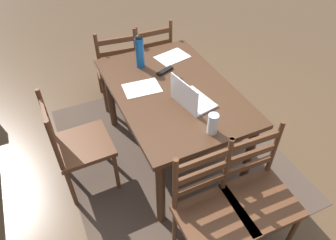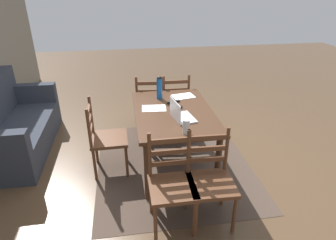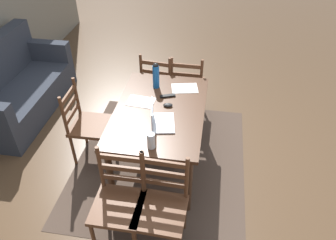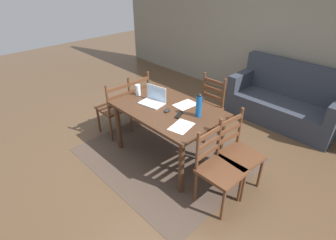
{
  "view_description": "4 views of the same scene",
  "coord_description": "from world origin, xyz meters",
  "px_view_note": "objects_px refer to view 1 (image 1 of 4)",
  "views": [
    {
      "loc": [
        -1.86,
        0.9,
        2.29
      ],
      "look_at": [
        -0.05,
        0.06,
        0.49
      ],
      "focal_mm": 33.15,
      "sensor_mm": 36.0,
      "label": 1
    },
    {
      "loc": [
        -3.17,
        0.57,
        2.23
      ],
      "look_at": [
        0.04,
        0.06,
        0.63
      ],
      "focal_mm": 31.08,
      "sensor_mm": 36.0,
      "label": 2
    },
    {
      "loc": [
        -2.68,
        -0.52,
        2.8
      ],
      "look_at": [
        0.02,
        -0.09,
        0.63
      ],
      "focal_mm": 34.56,
      "sensor_mm": 36.0,
      "label": 3
    },
    {
      "loc": [
        2.2,
        -2.14,
        2.41
      ],
      "look_at": [
        -0.12,
        0.13,
        0.48
      ],
      "focal_mm": 28.26,
      "sensor_mm": 36.0,
      "label": 4
    }
  ],
  "objects_px": {
    "chair_left_far": "(211,216)",
    "laptop": "(190,98)",
    "computer_mouse": "(177,80)",
    "water_bottle": "(140,50)",
    "drinking_glass": "(213,124)",
    "tv_remote": "(165,71)",
    "dining_table": "(172,98)",
    "chair_right_far": "(117,67)",
    "chair_left_near": "(258,195)",
    "chair_far_head": "(78,146)",
    "chair_right_near": "(149,59)"
  },
  "relations": [
    {
      "from": "chair_left_near",
      "to": "water_bottle",
      "type": "relative_size",
      "value": 3.07
    },
    {
      "from": "chair_left_far",
      "to": "tv_remote",
      "type": "relative_size",
      "value": 5.59
    },
    {
      "from": "laptop",
      "to": "computer_mouse",
      "type": "height_order",
      "value": "laptop"
    },
    {
      "from": "chair_left_near",
      "to": "dining_table",
      "type": "bearing_deg",
      "value": 10.79
    },
    {
      "from": "dining_table",
      "to": "chair_left_far",
      "type": "height_order",
      "value": "chair_left_far"
    },
    {
      "from": "chair_far_head",
      "to": "computer_mouse",
      "type": "xyz_separation_m",
      "value": [
        0.07,
        -0.92,
        0.33
      ]
    },
    {
      "from": "water_bottle",
      "to": "tv_remote",
      "type": "bearing_deg",
      "value": -136.94
    },
    {
      "from": "computer_mouse",
      "to": "water_bottle",
      "type": "bearing_deg",
      "value": 21.76
    },
    {
      "from": "chair_left_far",
      "to": "laptop",
      "type": "bearing_deg",
      "value": -16.22
    },
    {
      "from": "dining_table",
      "to": "tv_remote",
      "type": "xyz_separation_m",
      "value": [
        0.25,
        -0.05,
        0.11
      ]
    },
    {
      "from": "dining_table",
      "to": "chair_right_near",
      "type": "relative_size",
      "value": 1.49
    },
    {
      "from": "computer_mouse",
      "to": "drinking_glass",
      "type": "bearing_deg",
      "value": 168.8
    },
    {
      "from": "chair_right_near",
      "to": "chair_left_near",
      "type": "xyz_separation_m",
      "value": [
        -1.99,
        -0.0,
        0.0
      ]
    },
    {
      "from": "laptop",
      "to": "water_bottle",
      "type": "distance_m",
      "value": 0.69
    },
    {
      "from": "laptop",
      "to": "water_bottle",
      "type": "height_order",
      "value": "water_bottle"
    },
    {
      "from": "chair_right_far",
      "to": "tv_remote",
      "type": "height_order",
      "value": "chair_right_far"
    },
    {
      "from": "drinking_glass",
      "to": "computer_mouse",
      "type": "distance_m",
      "value": 0.65
    },
    {
      "from": "dining_table",
      "to": "chair_right_near",
      "type": "distance_m",
      "value": 1.03
    },
    {
      "from": "chair_left_near",
      "to": "tv_remote",
      "type": "bearing_deg",
      "value": 6.62
    },
    {
      "from": "chair_left_far",
      "to": "computer_mouse",
      "type": "relative_size",
      "value": 9.5
    },
    {
      "from": "water_bottle",
      "to": "drinking_glass",
      "type": "bearing_deg",
      "value": -171.74
    },
    {
      "from": "drinking_glass",
      "to": "tv_remote",
      "type": "distance_m",
      "value": 0.83
    },
    {
      "from": "dining_table",
      "to": "drinking_glass",
      "type": "distance_m",
      "value": 0.61
    },
    {
      "from": "chair_right_far",
      "to": "laptop",
      "type": "bearing_deg",
      "value": -169.69
    },
    {
      "from": "chair_left_near",
      "to": "computer_mouse",
      "type": "bearing_deg",
      "value": 6.04
    },
    {
      "from": "laptop",
      "to": "drinking_glass",
      "type": "bearing_deg",
      "value": 179.48
    },
    {
      "from": "chair_left_near",
      "to": "laptop",
      "type": "relative_size",
      "value": 2.68
    },
    {
      "from": "chair_far_head",
      "to": "chair_right_far",
      "type": "bearing_deg",
      "value": -33.08
    },
    {
      "from": "dining_table",
      "to": "chair_left_near",
      "type": "distance_m",
      "value": 1.03
    },
    {
      "from": "computer_mouse",
      "to": "chair_left_near",
      "type": "bearing_deg",
      "value": 179.09
    },
    {
      "from": "water_bottle",
      "to": "tv_remote",
      "type": "xyz_separation_m",
      "value": [
        -0.17,
        -0.16,
        -0.15
      ]
    },
    {
      "from": "chair_right_far",
      "to": "water_bottle",
      "type": "relative_size",
      "value": 3.07
    },
    {
      "from": "water_bottle",
      "to": "computer_mouse",
      "type": "bearing_deg",
      "value": -151.29
    },
    {
      "from": "drinking_glass",
      "to": "computer_mouse",
      "type": "height_order",
      "value": "drinking_glass"
    },
    {
      "from": "chair_far_head",
      "to": "drinking_glass",
      "type": "relative_size",
      "value": 6.07
    },
    {
      "from": "chair_right_far",
      "to": "computer_mouse",
      "type": "bearing_deg",
      "value": -163.78
    },
    {
      "from": "dining_table",
      "to": "chair_left_near",
      "type": "bearing_deg",
      "value": -169.21
    },
    {
      "from": "chair_left_far",
      "to": "tv_remote",
      "type": "xyz_separation_m",
      "value": [
        1.25,
        -0.23,
        0.32
      ]
    },
    {
      "from": "chair_right_near",
      "to": "water_bottle",
      "type": "bearing_deg",
      "value": 151.97
    },
    {
      "from": "chair_far_head",
      "to": "water_bottle",
      "type": "xyz_separation_m",
      "value": [
        0.42,
        -0.72,
        0.47
      ]
    },
    {
      "from": "chair_right_near",
      "to": "chair_left_near",
      "type": "distance_m",
      "value": 1.99
    },
    {
      "from": "chair_left_far",
      "to": "computer_mouse",
      "type": "distance_m",
      "value": 1.15
    },
    {
      "from": "water_bottle",
      "to": "drinking_glass",
      "type": "relative_size",
      "value": 1.98
    },
    {
      "from": "water_bottle",
      "to": "computer_mouse",
      "type": "distance_m",
      "value": 0.43
    },
    {
      "from": "chair_right_far",
      "to": "tv_remote",
      "type": "distance_m",
      "value": 0.85
    },
    {
      "from": "dining_table",
      "to": "computer_mouse",
      "type": "height_order",
      "value": "computer_mouse"
    },
    {
      "from": "computer_mouse",
      "to": "chair_far_head",
      "type": "bearing_deg",
      "value": 87.39
    },
    {
      "from": "chair_right_far",
      "to": "water_bottle",
      "type": "xyz_separation_m",
      "value": [
        -0.57,
        -0.08,
        0.47
      ]
    },
    {
      "from": "chair_left_far",
      "to": "computer_mouse",
      "type": "height_order",
      "value": "chair_left_far"
    },
    {
      "from": "chair_right_near",
      "to": "water_bottle",
      "type": "relative_size",
      "value": 3.07
    }
  ]
}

